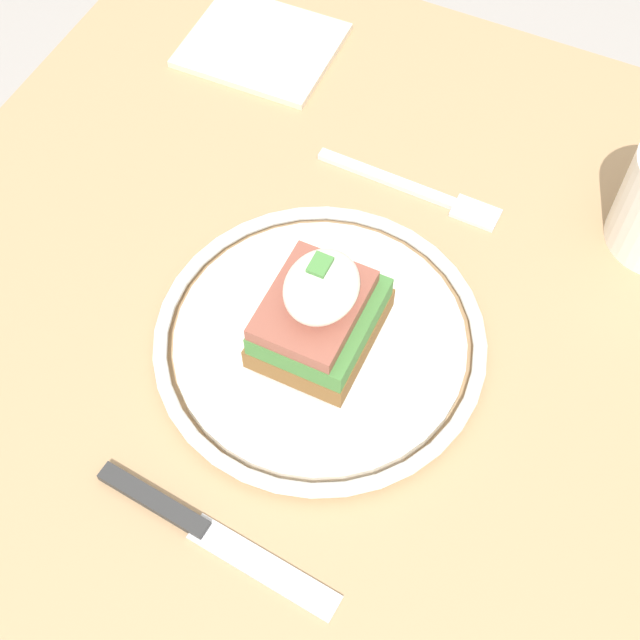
# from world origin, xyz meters

# --- Properties ---
(ground_plane) EXTENTS (6.00, 6.00, 0.00)m
(ground_plane) POSITION_xyz_m (0.00, 0.00, 0.00)
(ground_plane) COLOR #9E9993
(dining_table) EXTENTS (0.82, 0.71, 0.76)m
(dining_table) POSITION_xyz_m (0.00, 0.00, 0.61)
(dining_table) COLOR tan
(dining_table) RESTS_ON ground_plane
(plate) EXTENTS (0.23, 0.23, 0.02)m
(plate) POSITION_xyz_m (-0.04, -0.01, 0.76)
(plate) COLOR silver
(plate) RESTS_ON dining_table
(sandwich) EXTENTS (0.09, 0.07, 0.09)m
(sandwich) POSITION_xyz_m (-0.04, -0.01, 0.80)
(sandwich) COLOR brown
(sandwich) RESTS_ON plate
(fork) EXTENTS (0.02, 0.15, 0.00)m
(fork) POSITION_xyz_m (-0.20, -0.00, 0.76)
(fork) COLOR silver
(fork) RESTS_ON dining_table
(knife) EXTENTS (0.03, 0.17, 0.01)m
(knife) POSITION_xyz_m (0.11, -0.02, 0.76)
(knife) COLOR #2D2D2D
(knife) RESTS_ON dining_table
(napkin) EXTENTS (0.11, 0.13, 0.01)m
(napkin) POSITION_xyz_m (-0.29, -0.19, 0.76)
(napkin) COLOR beige
(napkin) RESTS_ON dining_table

